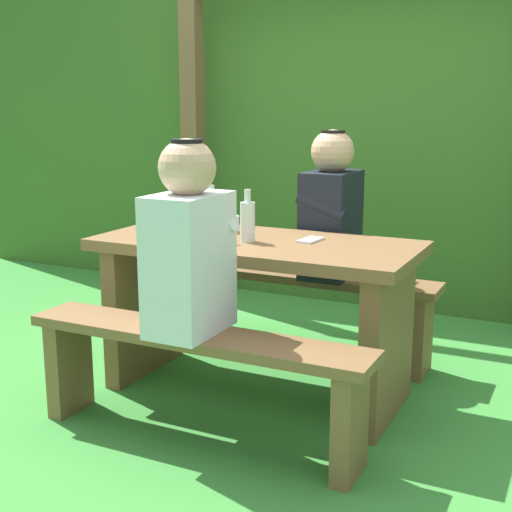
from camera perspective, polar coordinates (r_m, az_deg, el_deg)
ground_plane at (r=3.24m, az=0.00°, el=-10.97°), size 12.00×12.00×0.00m
hedge_backdrop at (r=4.93m, az=10.89°, el=10.49°), size 6.40×1.03×2.29m
pergola_post_left at (r=4.69m, az=-5.13°, el=8.66°), size 0.12×0.12×1.98m
picnic_table at (r=3.08m, az=0.00°, el=-2.73°), size 1.40×0.64×0.70m
bench_near at (r=2.70m, az=-4.99°, el=-8.69°), size 1.40×0.24×0.44m
bench_far at (r=3.59m, az=3.71°, el=-3.30°), size 1.40×0.24×0.44m
person_white_shirt at (r=2.58m, az=-5.47°, el=0.92°), size 0.25×0.35×0.72m
person_black_coat at (r=3.44m, az=6.14°, el=3.75°), size 0.25×0.35×0.72m
drinking_glass at (r=3.22m, az=-2.01°, el=2.63°), size 0.07×0.07×0.08m
bottle_left at (r=3.02m, az=-3.65°, el=3.08°), size 0.06×0.06×0.24m
bottle_right at (r=2.98m, az=-0.69°, el=2.90°), size 0.06×0.06×0.23m
cell_phone at (r=3.02m, az=4.46°, el=1.31°), size 0.08×0.15×0.01m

